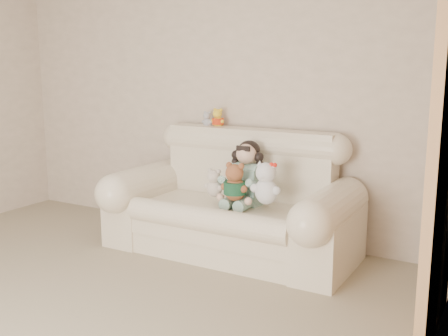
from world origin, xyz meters
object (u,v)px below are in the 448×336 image
cream_teddy (214,180)px  white_cat (266,179)px  brown_teddy (235,178)px  sofa (230,193)px  seated_child (247,172)px

cream_teddy → white_cat: bearing=2.7°
brown_teddy → cream_teddy: size_ratio=1.32×
sofa → brown_teddy: 0.24m
sofa → seated_child: size_ratio=3.82×
seated_child → brown_teddy: bearing=-79.6°
seated_child → cream_teddy: (-0.21, -0.18, -0.06)m
seated_child → brown_teddy: (0.00, -0.21, -0.01)m
brown_teddy → cream_teddy: bearing=150.9°
sofa → white_cat: sofa is taller
sofa → brown_teddy: bearing=-47.6°
seated_child → cream_teddy: 0.28m
brown_teddy → seated_child: bearing=70.6°
white_cat → cream_teddy: bearing=-158.1°
seated_child → white_cat: bearing=-24.3°
white_cat → brown_teddy: bearing=-150.8°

